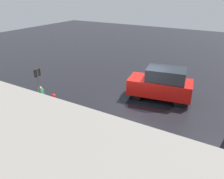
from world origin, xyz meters
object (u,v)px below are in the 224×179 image
at_px(fire_hydrant, 54,100).
at_px(pedestrian, 41,95).
at_px(sign_post, 39,82).
at_px(moving_hatchback, 161,84).

distance_m(fire_hydrant, pedestrian, 0.83).
relative_size(pedestrian, sign_post, 0.51).
bearing_deg(sign_post, moving_hatchback, -141.16).
bearing_deg(fire_hydrant, pedestrian, 21.09).
xyz_separation_m(moving_hatchback, fire_hydrant, (5.17, 4.18, -0.63)).
xyz_separation_m(fire_hydrant, pedestrian, (0.73, 0.28, 0.28)).
xyz_separation_m(moving_hatchback, sign_post, (5.75, 4.63, 0.55)).
height_order(moving_hatchback, fire_hydrant, moving_hatchback).
relative_size(moving_hatchback, pedestrian, 3.39).
distance_m(moving_hatchback, sign_post, 7.40).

